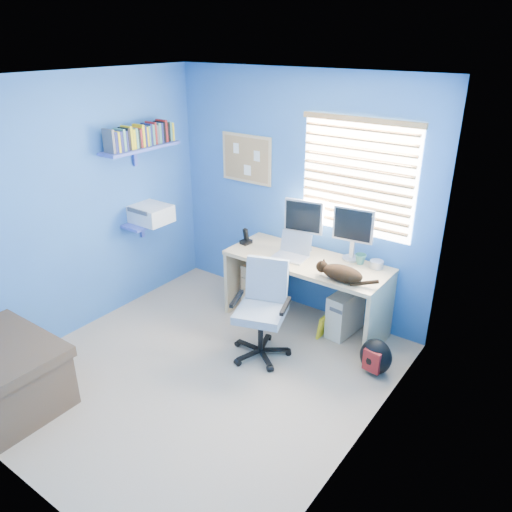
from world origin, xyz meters
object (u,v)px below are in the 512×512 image
Objects in this scene: laptop at (291,248)px; office_chair at (262,321)px; desk at (306,293)px; tower_pc at (345,313)px; cat at (342,273)px.

office_chair is at bearing -86.34° from laptop.
tower_pc is at bearing 13.85° from desk.
cat is at bearing -70.31° from tower_pc.
cat is 0.86m from office_chair.
laptop reaches higher than desk.
cat is at bearing -23.03° from desk.
tower_pc is (0.57, 0.16, -0.62)m from laptop.
cat reaches higher than tower_pc.
laptop is 0.80m from office_chair.
desk is 0.69m from cat.
desk is 0.51m from laptop.
desk is at bearing 84.42° from office_chair.
cat is (0.64, -0.14, -0.04)m from laptop.
cat is 0.43× the size of office_chair.
cat is 0.66m from tower_pc.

